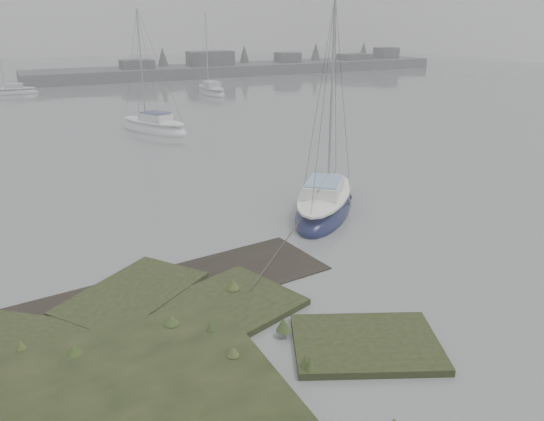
{
  "coord_description": "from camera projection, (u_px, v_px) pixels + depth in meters",
  "views": [
    {
      "loc": [
        -6.56,
        -9.25,
        7.55
      ],
      "look_at": [
        0.64,
        4.79,
        1.8
      ],
      "focal_mm": 35.0,
      "sensor_mm": 36.0,
      "label": 1
    }
  ],
  "objects": [
    {
      "name": "sailboat_far_b",
      "position": [
        211.0,
        92.0,
        55.51
      ],
      "size": [
        2.13,
        6.19,
        8.69
      ],
      "rotation": [
        0.0,
        0.0,
        -0.02
      ],
      "color": "#B0B5B9",
      "rests_on": "ground"
    },
    {
      "name": "sailboat_far_c",
      "position": [
        13.0,
        92.0,
        55.54
      ],
      "size": [
        5.08,
        1.93,
        7.04
      ],
      "rotation": [
        0.0,
        0.0,
        1.51
      ],
      "color": "#B8BDC2",
      "rests_on": "ground"
    },
    {
      "name": "far_shoreline",
      "position": [
        253.0,
        67.0,
        76.1
      ],
      "size": [
        60.0,
        8.0,
        4.15
      ],
      "color": "#4C4F51",
      "rests_on": "ground"
    },
    {
      "name": "ground",
      "position": [
        105.0,
        129.0,
        38.22
      ],
      "size": [
        160.0,
        160.0,
        0.0
      ],
      "primitive_type": "plane",
      "color": "slate",
      "rests_on": "ground"
    },
    {
      "name": "sailboat_white",
      "position": [
        154.0,
        128.0,
        37.31
      ],
      "size": [
        4.63,
        6.5,
        8.81
      ],
      "rotation": [
        0.0,
        0.0,
        0.46
      ],
      "color": "white",
      "rests_on": "ground"
    },
    {
      "name": "sailboat_main",
      "position": [
        324.0,
        205.0,
        21.92
      ],
      "size": [
        5.84,
        6.15,
        9.02
      ],
      "rotation": [
        0.0,
        0.0,
        -0.74
      ],
      "color": "#12173D",
      "rests_on": "ground"
    }
  ]
}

